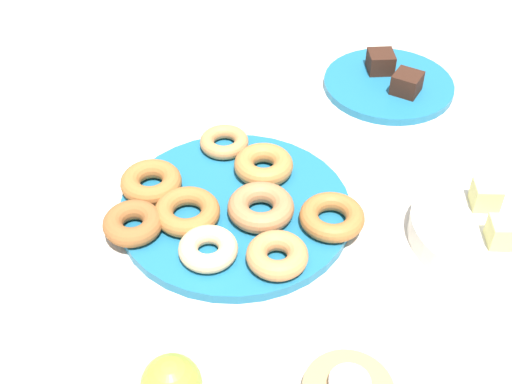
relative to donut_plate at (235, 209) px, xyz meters
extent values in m
plane|color=beige|center=(0.00, 0.00, -0.01)|extent=(2.40, 2.40, 0.00)
cylinder|color=#1E6B93|center=(0.00, 0.00, 0.00)|extent=(0.33, 0.33, 0.01)
torus|color=#C6844C|center=(-0.13, -0.04, 0.02)|extent=(0.09, 0.09, 0.02)
torus|color=#AD6B33|center=(0.04, -0.06, 0.02)|extent=(0.12, 0.12, 0.03)
torus|color=#C6844C|center=(0.10, 0.07, 0.02)|extent=(0.10, 0.10, 0.03)
torus|color=#BC7A3D|center=(-0.08, 0.03, 0.02)|extent=(0.11, 0.11, 0.03)
torus|color=#EABC84|center=(0.10, -0.02, 0.02)|extent=(0.11, 0.11, 0.03)
torus|color=#B27547|center=(0.01, 0.04, 0.02)|extent=(0.12, 0.12, 0.03)
torus|color=#AD6B33|center=(0.02, 0.14, 0.02)|extent=(0.10, 0.10, 0.03)
torus|color=#995B2D|center=(0.07, -0.13, 0.02)|extent=(0.09, 0.09, 0.03)
torus|color=#AD6B33|center=(-0.02, -0.13, 0.02)|extent=(0.09, 0.09, 0.03)
cylinder|color=#1E6B93|center=(-0.36, 0.21, 0.00)|extent=(0.23, 0.23, 0.01)
cube|color=#381E14|center=(-0.39, 0.20, 0.02)|extent=(0.05, 0.05, 0.04)
cube|color=#381E14|center=(-0.33, 0.24, 0.02)|extent=(0.06, 0.06, 0.04)
cylinder|color=silver|center=(0.00, 0.34, 0.01)|extent=(0.20, 0.20, 0.03)
cube|color=#DBD67A|center=(-0.03, 0.34, 0.05)|extent=(0.04, 0.04, 0.04)
cube|color=#DBD67A|center=(0.04, 0.36, 0.05)|extent=(0.04, 0.04, 0.04)
sphere|color=#93AD38|center=(0.31, -0.01, 0.03)|extent=(0.07, 0.07, 0.07)
camera|label=1|loc=(0.69, 0.14, 0.67)|focal=47.59mm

